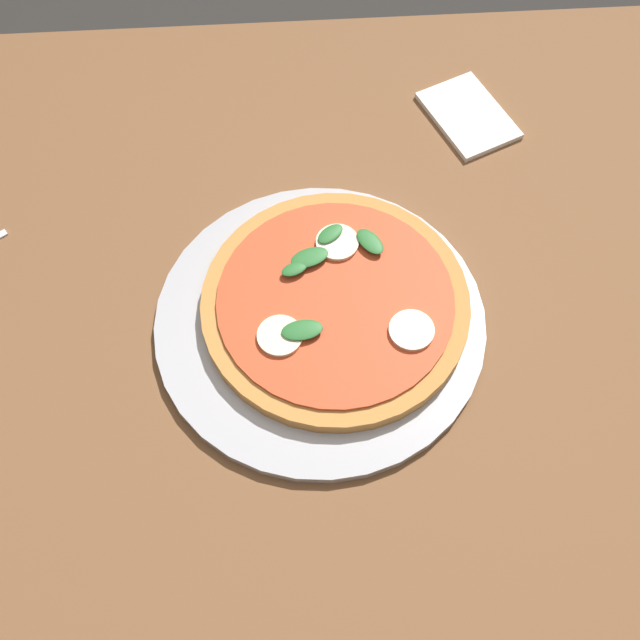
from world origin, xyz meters
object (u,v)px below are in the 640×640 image
(dining_table, at_px, (287,441))
(serving_tray, at_px, (320,322))
(pizza, at_px, (335,303))
(napkin, at_px, (468,115))

(dining_table, height_order, serving_tray, serving_tray)
(dining_table, bearing_deg, pizza, -28.13)
(dining_table, distance_m, napkin, 0.50)
(dining_table, relative_size, serving_tray, 3.25)
(dining_table, xyz_separation_m, serving_tray, (0.11, -0.05, 0.09))
(pizza, bearing_deg, napkin, -34.63)
(serving_tray, distance_m, pizza, 0.03)
(serving_tray, bearing_deg, pizza, -54.23)
(pizza, bearing_deg, dining_table, 151.87)
(dining_table, distance_m, pizza, 0.18)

